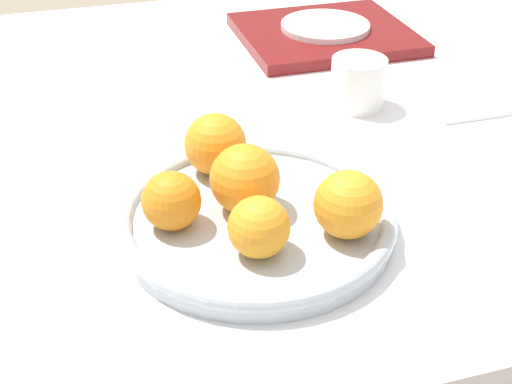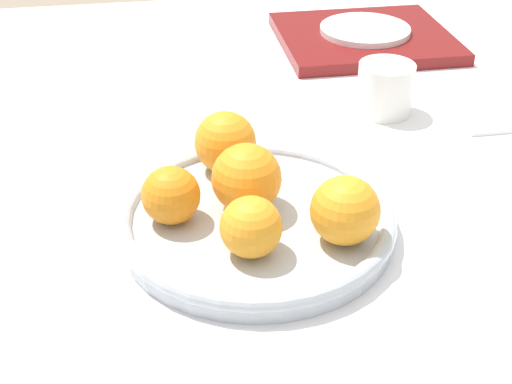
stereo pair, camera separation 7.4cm
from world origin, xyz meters
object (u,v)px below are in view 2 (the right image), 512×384
object	(u,v)px
fruit_platter	(256,219)
side_plate	(365,30)
cup_1	(385,89)
orange_3	(225,142)
orange_2	(251,227)
serving_tray	(364,38)
orange_0	(246,178)
napkin	(503,112)
orange_4	(345,211)
orange_1	(171,195)

from	to	relation	value
fruit_platter	side_plate	xyz separation A→B (m)	(0.28, 0.51, 0.01)
side_plate	cup_1	distance (m)	0.26
orange_3	cup_1	size ratio (longest dim) A/B	0.92
orange_2	side_plate	xyz separation A→B (m)	(0.29, 0.57, -0.03)
orange_2	serving_tray	world-z (taller)	orange_2
orange_0	napkin	xyz separation A→B (m)	(0.40, 0.20, -0.05)
orange_0	orange_3	size ratio (longest dim) A/B	1.04
orange_3	cup_1	world-z (taller)	orange_3
orange_2	orange_4	world-z (taller)	orange_4
orange_0	napkin	distance (m)	0.45
orange_1	orange_4	distance (m)	0.18
orange_4	fruit_platter	bearing A→B (deg)	144.94
side_plate	cup_1	world-z (taller)	cup_1
side_plate	orange_4	bearing A→B (deg)	-109.03
orange_3	orange_2	bearing A→B (deg)	-88.78
orange_0	side_plate	world-z (taller)	orange_0
orange_3	fruit_platter	bearing A→B (deg)	-79.39
fruit_platter	cup_1	world-z (taller)	cup_1
serving_tray	cup_1	size ratio (longest dim) A/B	3.68
orange_0	orange_1	xyz separation A→B (m)	(-0.08, -0.01, -0.01)
cup_1	fruit_platter	bearing A→B (deg)	-131.62
serving_tray	side_plate	size ratio (longest dim) A/B	1.87
fruit_platter	orange_3	world-z (taller)	orange_3
fruit_platter	orange_3	xyz separation A→B (m)	(-0.02, 0.10, 0.04)
cup_1	napkin	world-z (taller)	cup_1
side_plate	napkin	bearing A→B (deg)	-69.04
serving_tray	cup_1	distance (m)	0.27
serving_tray	orange_0	bearing A→B (deg)	-119.75
serving_tray	napkin	xyz separation A→B (m)	(0.11, -0.30, -0.01)
fruit_platter	orange_0	world-z (taller)	orange_0
fruit_platter	orange_4	bearing A→B (deg)	-35.06
napkin	serving_tray	bearing A→B (deg)	110.96
orange_1	orange_4	world-z (taller)	orange_4
serving_tray	cup_1	xyz separation A→B (m)	(-0.05, -0.26, 0.03)
orange_0	side_plate	distance (m)	0.57
orange_0	napkin	size ratio (longest dim) A/B	0.53
orange_1	fruit_platter	bearing A→B (deg)	-4.54
orange_0	serving_tray	distance (m)	0.57
fruit_platter	serving_tray	bearing A→B (deg)	61.69
orange_2	side_plate	size ratio (longest dim) A/B	0.40
fruit_platter	napkin	size ratio (longest dim) A/B	2.10
fruit_platter	orange_0	distance (m)	0.05
orange_3	orange_4	bearing A→B (deg)	-57.80
orange_0	orange_3	xyz separation A→B (m)	(-0.01, 0.08, -0.00)
orange_3	napkin	size ratio (longest dim) A/B	0.51
side_plate	serving_tray	bearing A→B (deg)	0.00
fruit_platter	orange_1	distance (m)	0.10
orange_0	cup_1	bearing A→B (deg)	45.53
serving_tray	napkin	distance (m)	0.32
orange_1	orange_2	size ratio (longest dim) A/B	1.00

